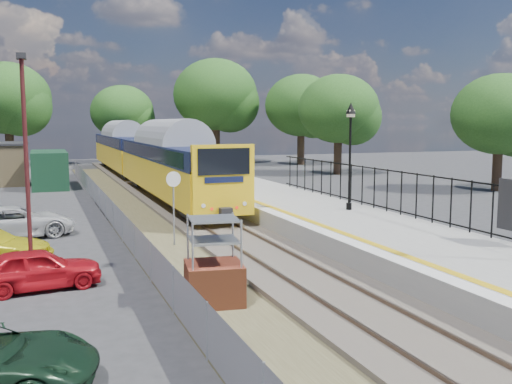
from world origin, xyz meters
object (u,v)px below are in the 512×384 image
train (141,153)px  car_red (37,269)px  brick_plinth (214,263)px  speed_sign (174,195)px  victorian_lamp_north (350,131)px  carpark_lamp (26,156)px  car_white (15,222)px

train → car_red: train is taller
brick_plinth → speed_sign: 7.22m
victorian_lamp_north → car_red: victorian_lamp_north is taller
brick_plinth → carpark_lamp: (-4.38, 3.23, 2.64)m
train → speed_sign: size_ratio=14.36×
brick_plinth → car_white: bearing=114.6°
speed_sign → car_white: bearing=135.6°
carpark_lamp → brick_plinth: bearing=-36.4°
train → brick_plinth: bearing=-96.0°
speed_sign → car_red: speed_sign is taller
speed_sign → car_white: speed_sign is taller
brick_plinth → speed_sign: size_ratio=0.80×
victorian_lamp_north → speed_sign: 8.17m
brick_plinth → carpark_lamp: 6.05m
train → car_white: 20.02m
carpark_lamp → car_white: 8.46m
victorian_lamp_north → train: victorian_lamp_north is taller
victorian_lamp_north → car_red: (-12.61, -4.67, -3.71)m
train → speed_sign: (-2.50, -22.14, -0.40)m
car_red → victorian_lamp_north: bearing=-76.6°
victorian_lamp_north → car_red: bearing=-159.7°
victorian_lamp_north → speed_sign: bearing=-175.9°
train → car_white: (-8.14, -18.22, -1.70)m
train → speed_sign: train is taller
car_white → speed_sign: bearing=-134.2°
carpark_lamp → car_red: size_ratio=1.87×
carpark_lamp → car_white: (-0.69, 7.85, -3.09)m
brick_plinth → car_red: bearing=144.4°
brick_plinth → victorian_lamp_north: bearing=42.6°
brick_plinth → car_white: (-5.07, 11.08, -0.45)m
train → brick_plinth: train is taller
car_red → carpark_lamp: bearing=30.5°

